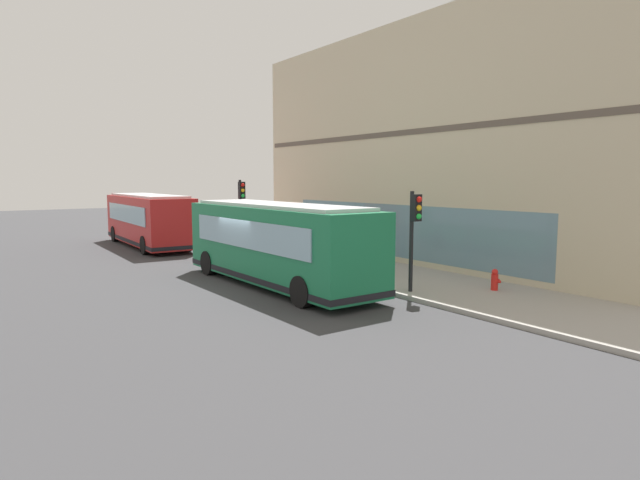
# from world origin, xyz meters

# --- Properties ---
(ground) EXTENTS (120.00, 120.00, 0.00)m
(ground) POSITION_xyz_m (0.00, 0.00, 0.00)
(ground) COLOR #38383A
(sidewalk_curb) EXTENTS (4.68, 40.00, 0.15)m
(sidewalk_curb) POSITION_xyz_m (4.94, 0.00, 0.07)
(sidewalk_curb) COLOR #9E9991
(sidewalk_curb) RESTS_ON ground
(building_corner) EXTENTS (6.63, 22.35, 10.94)m
(building_corner) POSITION_xyz_m (10.56, 0.00, 5.46)
(building_corner) COLOR beige
(building_corner) RESTS_ON ground
(city_bus_nearside) EXTENTS (2.67, 10.06, 3.07)m
(city_bus_nearside) POSITION_xyz_m (0.35, -0.87, 1.55)
(city_bus_nearside) COLOR #197247
(city_bus_nearside) RESTS_ON ground
(city_bus_far_down_street) EXTENTS (2.88, 10.12, 3.07)m
(city_bus_far_down_street) POSITION_xyz_m (0.13, 13.63, 1.55)
(city_bus_far_down_street) COLOR red
(city_bus_far_down_street) RESTS_ON ground
(traffic_light_near_corner) EXTENTS (0.32, 0.49, 3.41)m
(traffic_light_near_corner) POSITION_xyz_m (3.18, -5.15, 2.53)
(traffic_light_near_corner) COLOR black
(traffic_light_near_corner) RESTS_ON sidewalk_curb
(traffic_light_down_block) EXTENTS (0.32, 0.49, 3.78)m
(traffic_light_down_block) POSITION_xyz_m (3.26, 7.71, 2.79)
(traffic_light_down_block) COLOR black
(traffic_light_down_block) RESTS_ON sidewalk_curb
(fire_hydrant) EXTENTS (0.35, 0.35, 0.74)m
(fire_hydrant) POSITION_xyz_m (5.69, -6.56, 0.51)
(fire_hydrant) COLOR red
(fire_hydrant) RESTS_ON sidewalk_curb
(pedestrian_walking_along_curb) EXTENTS (0.32, 0.32, 1.75)m
(pedestrian_walking_along_curb) POSITION_xyz_m (5.83, 1.05, 1.16)
(pedestrian_walking_along_curb) COLOR #3359A5
(pedestrian_walking_along_curb) RESTS_ON sidewalk_curb
(pedestrian_near_building_entrance) EXTENTS (0.32, 0.32, 1.57)m
(pedestrian_near_building_entrance) POSITION_xyz_m (5.12, 2.92, 1.04)
(pedestrian_near_building_entrance) COLOR black
(pedestrian_near_building_entrance) RESTS_ON sidewalk_curb
(pedestrian_by_light_pole) EXTENTS (0.32, 0.32, 1.65)m
(pedestrian_by_light_pole) POSITION_xyz_m (4.63, -1.93, 1.09)
(pedestrian_by_light_pole) COLOR #3359A5
(pedestrian_by_light_pole) RESTS_ON sidewalk_curb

